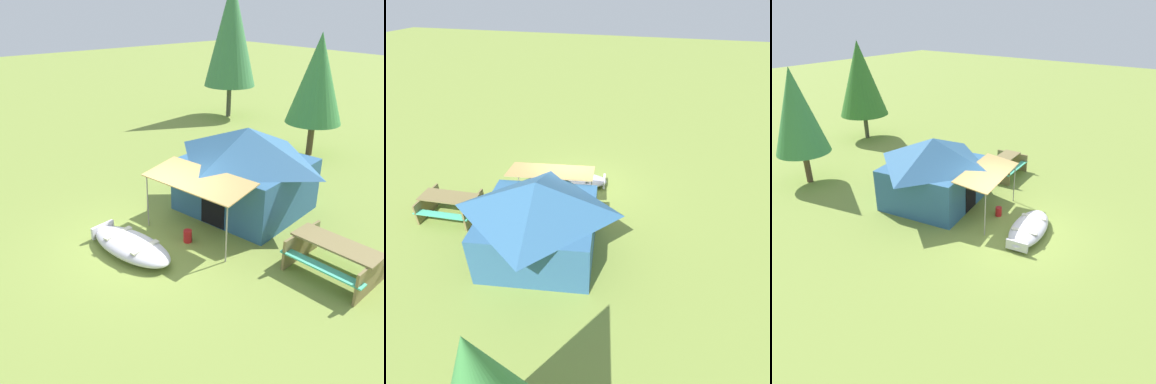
% 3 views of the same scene
% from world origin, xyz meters
% --- Properties ---
extents(ground_plane, '(80.00, 80.00, 0.00)m').
position_xyz_m(ground_plane, '(0.00, 0.00, 0.00)').
color(ground_plane, olive).
extents(beached_rowboat, '(2.55, 1.42, 0.40)m').
position_xyz_m(beached_rowboat, '(0.14, -0.64, 0.21)').
color(beached_rowboat, silver).
rests_on(beached_rowboat, ground_plane).
extents(canvas_cabin_tent, '(3.81, 4.66, 2.40)m').
position_xyz_m(canvas_cabin_tent, '(0.11, 3.16, 1.25)').
color(canvas_cabin_tent, '#2F5E88').
rests_on(canvas_cabin_tent, ground_plane).
extents(picnic_table, '(2.01, 1.56, 0.79)m').
position_xyz_m(picnic_table, '(3.64, 2.40, 0.49)').
color(picnic_table, olive).
rests_on(picnic_table, ground_plane).
extents(cooler_box, '(0.56, 0.57, 0.31)m').
position_xyz_m(cooler_box, '(0.58, 2.30, 0.15)').
color(cooler_box, beige).
rests_on(cooler_box, ground_plane).
extents(fuel_can, '(0.27, 0.27, 0.32)m').
position_xyz_m(fuel_can, '(0.57, 0.73, 0.16)').
color(fuel_can, red).
rests_on(fuel_can, ground_plane).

